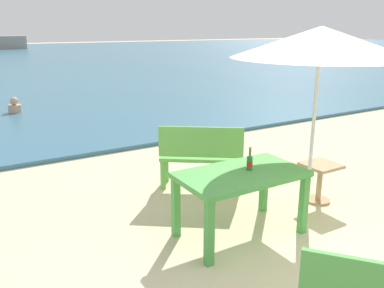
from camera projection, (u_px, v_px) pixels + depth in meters
ground_plane at (383, 273)px, 3.87m from camera, size 120.00×120.00×0.00m
sea_water at (3, 59)px, 28.55m from camera, size 120.00×50.00×0.08m
picnic_table_green at (241, 181)px, 4.42m from camera, size 1.40×0.80×0.76m
beer_bottle_amber at (250, 162)px, 4.42m from camera, size 0.07×0.07×0.26m
patio_umbrella at (321, 42)px, 4.61m from camera, size 2.10×2.10×2.30m
side_table_wood at (320, 177)px, 5.36m from camera, size 0.44×0.44×0.54m
bench_green_right at (201, 153)px, 5.76m from camera, size 1.19×0.99×0.95m
swimmer_person at (15, 106)px, 10.67m from camera, size 0.34×0.34×0.41m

